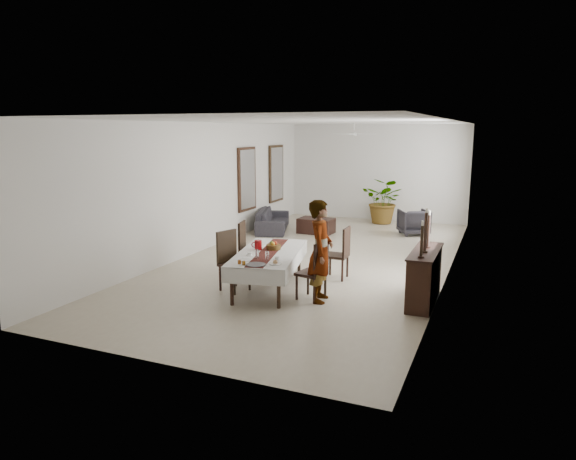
% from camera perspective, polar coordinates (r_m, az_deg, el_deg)
% --- Properties ---
extents(floor, '(6.00, 12.00, 0.00)m').
position_cam_1_polar(floor, '(12.19, 3.21, -3.27)').
color(floor, '#BCB095').
rests_on(floor, ground).
extents(ceiling, '(6.00, 12.00, 0.02)m').
position_cam_1_polar(ceiling, '(11.81, 3.38, 11.95)').
color(ceiling, white).
rests_on(ceiling, wall_back).
extents(wall_back, '(6.00, 0.02, 3.20)m').
position_cam_1_polar(wall_back, '(17.64, 9.83, 6.31)').
color(wall_back, silver).
rests_on(wall_back, floor).
extents(wall_front, '(6.00, 0.02, 3.20)m').
position_cam_1_polar(wall_front, '(6.62, -14.29, -1.64)').
color(wall_front, silver).
rests_on(wall_front, floor).
extents(wall_left, '(0.02, 12.00, 3.20)m').
position_cam_1_polar(wall_left, '(13.19, -9.14, 4.77)').
color(wall_left, silver).
rests_on(wall_left, floor).
extents(wall_right, '(0.02, 12.00, 3.20)m').
position_cam_1_polar(wall_right, '(11.27, 17.85, 3.32)').
color(wall_right, silver).
rests_on(wall_right, floor).
extents(dining_table_top, '(1.41, 2.42, 0.05)m').
position_cam_1_polar(dining_table_top, '(9.83, -2.18, -2.65)').
color(dining_table_top, black).
rests_on(dining_table_top, table_leg_fl).
extents(table_leg_fl, '(0.08, 0.08, 0.66)m').
position_cam_1_polar(table_leg_fl, '(9.02, -6.27, -6.31)').
color(table_leg_fl, black).
rests_on(table_leg_fl, floor).
extents(table_leg_fr, '(0.08, 0.08, 0.66)m').
position_cam_1_polar(table_leg_fr, '(8.83, -1.04, -6.65)').
color(table_leg_fr, black).
rests_on(table_leg_fr, floor).
extents(table_leg_bl, '(0.08, 0.08, 0.66)m').
position_cam_1_polar(table_leg_bl, '(11.03, -3.05, -3.03)').
color(table_leg_bl, black).
rests_on(table_leg_bl, floor).
extents(table_leg_br, '(0.08, 0.08, 0.66)m').
position_cam_1_polar(table_leg_br, '(10.87, 1.23, -3.23)').
color(table_leg_br, black).
rests_on(table_leg_br, floor).
extents(tablecloth_top, '(1.61, 2.63, 0.01)m').
position_cam_1_polar(tablecloth_top, '(9.82, -2.18, -2.48)').
color(tablecloth_top, silver).
rests_on(tablecloth_top, dining_table_top).
extents(tablecloth_drape_left, '(0.53, 2.39, 0.28)m').
position_cam_1_polar(tablecloth_drape_left, '(9.99, -5.28, -3.11)').
color(tablecloth_drape_left, white).
rests_on(tablecloth_drape_left, dining_table_top).
extents(tablecloth_drape_right, '(0.53, 2.39, 0.28)m').
position_cam_1_polar(tablecloth_drape_right, '(9.75, 1.01, -3.41)').
color(tablecloth_drape_right, white).
rests_on(tablecloth_drape_right, dining_table_top).
extents(tablecloth_drape_near, '(1.09, 0.25, 0.28)m').
position_cam_1_polar(tablecloth_drape_near, '(8.72, -3.93, -5.21)').
color(tablecloth_drape_near, silver).
rests_on(tablecloth_drape_near, dining_table_top).
extents(tablecloth_drape_far, '(1.09, 0.25, 0.28)m').
position_cam_1_polar(tablecloth_drape_far, '(11.01, -0.79, -1.72)').
color(tablecloth_drape_far, silver).
rests_on(tablecloth_drape_far, dining_table_top).
extents(table_runner, '(0.83, 2.39, 0.00)m').
position_cam_1_polar(table_runner, '(9.82, -2.18, -2.44)').
color(table_runner, '#5D211A').
rests_on(table_runner, tablecloth_top).
extents(red_pitcher, '(0.17, 0.17, 0.19)m').
position_cam_1_polar(red_pitcher, '(9.99, -3.33, -1.68)').
color(red_pitcher, '#960A0E').
rests_on(red_pitcher, tablecloth_top).
extents(pitcher_handle, '(0.12, 0.04, 0.11)m').
position_cam_1_polar(pitcher_handle, '(10.01, -3.78, -1.66)').
color(pitcher_handle, maroon).
rests_on(pitcher_handle, red_pitcher).
extents(wine_glass_near, '(0.07, 0.07, 0.16)m').
position_cam_1_polar(wine_glass_near, '(9.20, -2.33, -2.88)').
color(wine_glass_near, white).
rests_on(wine_glass_near, tablecloth_top).
extents(wine_glass_mid, '(0.07, 0.07, 0.16)m').
position_cam_1_polar(wine_glass_mid, '(9.33, -3.45, -2.68)').
color(wine_glass_mid, white).
rests_on(wine_glass_mid, tablecloth_top).
extents(teacup_right, '(0.09, 0.09, 0.06)m').
position_cam_1_polar(teacup_right, '(9.22, -1.22, -3.17)').
color(teacup_right, silver).
rests_on(teacup_right, saucer_right).
extents(saucer_right, '(0.14, 0.14, 0.01)m').
position_cam_1_polar(saucer_right, '(9.22, -1.22, -3.31)').
color(saucer_right, white).
rests_on(saucer_right, tablecloth_top).
extents(teacup_left, '(0.09, 0.09, 0.06)m').
position_cam_1_polar(teacup_left, '(9.57, -4.28, -2.67)').
color(teacup_left, white).
rests_on(teacup_left, saucer_left).
extents(saucer_left, '(0.14, 0.14, 0.01)m').
position_cam_1_polar(saucer_left, '(9.57, -4.27, -2.80)').
color(saucer_left, white).
rests_on(saucer_left, tablecloth_top).
extents(plate_near_right, '(0.23, 0.23, 0.01)m').
position_cam_1_polar(plate_near_right, '(8.95, -1.41, -3.75)').
color(plate_near_right, silver).
rests_on(plate_near_right, tablecloth_top).
extents(bread_near_right, '(0.09, 0.09, 0.09)m').
position_cam_1_polar(bread_near_right, '(8.94, -1.42, -3.59)').
color(bread_near_right, tan).
rests_on(bread_near_right, plate_near_right).
extents(plate_near_left, '(0.23, 0.23, 0.01)m').
position_cam_1_polar(plate_near_left, '(9.22, -4.87, -3.34)').
color(plate_near_left, white).
rests_on(plate_near_left, tablecloth_top).
extents(plate_far_left, '(0.23, 0.23, 0.01)m').
position_cam_1_polar(plate_far_left, '(10.38, -3.18, -1.68)').
color(plate_far_left, white).
rests_on(plate_far_left, tablecloth_top).
extents(serving_tray, '(0.34, 0.34, 0.02)m').
position_cam_1_polar(serving_tray, '(8.88, -3.58, -3.87)').
color(serving_tray, '#3A3B3F').
rests_on(serving_tray, tablecloth_top).
extents(jam_jar_a, '(0.06, 0.06, 0.07)m').
position_cam_1_polar(jam_jar_a, '(8.90, -4.93, -3.68)').
color(jam_jar_a, brown).
rests_on(jam_jar_a, tablecloth_top).
extents(jam_jar_b, '(0.06, 0.06, 0.07)m').
position_cam_1_polar(jam_jar_b, '(8.98, -5.42, -3.56)').
color(jam_jar_b, '#8E4714').
rests_on(jam_jar_b, tablecloth_top).
extents(fruit_basket, '(0.28, 0.28, 0.09)m').
position_cam_1_polar(fruit_basket, '(10.03, -1.62, -1.89)').
color(fruit_basket, brown).
rests_on(fruit_basket, tablecloth_top).
extents(fruit_red, '(0.09, 0.09, 0.09)m').
position_cam_1_polar(fruit_red, '(10.02, -1.44, -1.48)').
color(fruit_red, '#A92710').
rests_on(fruit_red, fruit_basket).
extents(fruit_green, '(0.08, 0.08, 0.08)m').
position_cam_1_polar(fruit_green, '(10.05, -1.80, -1.45)').
color(fruit_green, '#4D7122').
rests_on(fruit_green, fruit_basket).
extents(fruit_yellow, '(0.08, 0.08, 0.08)m').
position_cam_1_polar(fruit_yellow, '(9.97, -1.68, -1.55)').
color(fruit_yellow, gold).
rests_on(fruit_yellow, fruit_basket).
extents(chair_right_near_seat, '(0.55, 0.55, 0.05)m').
position_cam_1_polar(chair_right_near_seat, '(9.26, 2.59, -4.85)').
color(chair_right_near_seat, black).
rests_on(chair_right_near_seat, chair_right_near_leg_fl).
extents(chair_right_near_leg_fl, '(0.05, 0.05, 0.45)m').
position_cam_1_polar(chair_right_near_leg_fl, '(9.09, 2.93, -6.83)').
color(chair_right_near_leg_fl, black).
rests_on(chair_right_near_leg_fl, floor).
extents(chair_right_near_leg_fr, '(0.05, 0.05, 0.45)m').
position_cam_1_polar(chair_right_near_leg_fr, '(9.39, 4.16, -6.25)').
color(chair_right_near_leg_fr, black).
rests_on(chair_right_near_leg_fr, floor).
extents(chair_right_near_leg_bl, '(0.05, 0.05, 0.45)m').
position_cam_1_polar(chair_right_near_leg_bl, '(9.29, 0.97, -6.43)').
color(chair_right_near_leg_bl, black).
rests_on(chair_right_near_leg_bl, floor).
extents(chair_right_near_leg_br, '(0.05, 0.05, 0.45)m').
position_cam_1_polar(chair_right_near_leg_br, '(9.58, 2.24, -5.87)').
color(chair_right_near_leg_br, black).
rests_on(chair_right_near_leg_br, floor).
extents(chair_right_near_back, '(0.14, 0.45, 0.58)m').
position_cam_1_polar(chair_right_near_back, '(9.08, 3.71, -3.16)').
color(chair_right_near_back, black).
rests_on(chair_right_near_back, chair_right_near_seat).
extents(chair_right_far_seat, '(0.46, 0.46, 0.05)m').
position_cam_1_polar(chair_right_far_seat, '(10.58, 5.39, -2.86)').
color(chair_right_far_seat, black).
rests_on(chair_right_far_seat, chair_right_far_leg_fl).
extents(chair_right_far_leg_fl, '(0.05, 0.05, 0.45)m').
position_cam_1_polar(chair_right_far_leg_fl, '(10.42, 6.05, -4.53)').
color(chair_right_far_leg_fl, black).
rests_on(chair_right_far_leg_fl, floor).
extents(chair_right_far_leg_fr, '(0.05, 0.05, 0.45)m').
position_cam_1_polar(chair_right_far_leg_fr, '(10.77, 6.61, -4.03)').
color(chair_right_far_leg_fr, black).
rests_on(chair_right_far_leg_fr, floor).
extents(chair_right_far_leg_bl, '(0.05, 0.05, 0.45)m').
position_cam_1_polar(chair_right_far_leg_bl, '(10.52, 4.09, -4.34)').
color(chair_right_far_leg_bl, black).
rests_on(chair_right_far_leg_bl, floor).
extents(chair_right_far_leg_br, '(0.05, 0.05, 0.45)m').
position_cam_1_polar(chair_right_far_leg_br, '(10.87, 4.71, -3.85)').
color(chair_right_far_leg_br, black).
rests_on(chair_right_far_leg_br, floor).
extents(chair_right_far_back, '(0.05, 0.46, 0.58)m').
position_cam_1_polar(chair_right_far_back, '(10.45, 6.51, -1.30)').
color(chair_right_far_back, black).
rests_on(chair_right_far_back, chair_right_far_seat).
extents(chair_left_near_seat, '(0.61, 0.61, 0.05)m').
position_cam_1_polar(chair_left_near_seat, '(9.79, -5.95, -3.86)').
color(chair_left_near_seat, black).
rests_on(chair_left_near_seat, chair_left_near_leg_fl).
extents(chair_left_near_leg_fl, '(0.06, 0.06, 0.48)m').
position_cam_1_polar(chair_left_near_leg_fl, '(10.13, -5.84, -4.91)').
color(chair_left_near_leg_fl, black).
rests_on(chair_left_near_leg_fl, floor).
extents(chair_left_near_leg_fr, '(0.06, 0.06, 0.48)m').
position_cam_1_polar(chair_left_near_leg_fr, '(9.88, -7.54, -5.37)').
color(chair_left_near_leg_fr, black).
rests_on(chair_left_near_leg_fr, floor).
extents(chair_left_near_leg_bl, '(0.06, 0.06, 0.48)m').
position_cam_1_polar(chair_left_near_leg_bl, '(9.85, -4.29, -5.34)').
color(chair_left_near_leg_bl, black).
rests_on(chair_left_near_leg_bl, floor).
extents(chair_left_near_leg_br, '(0.06, 0.06, 0.48)m').
position_cam_1_polar(chair_left_near_leg_br, '(9.59, -5.99, -5.83)').
color(chair_left_near_leg_br, black).
rests_on(chair_left_near_leg_br, floor).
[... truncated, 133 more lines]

